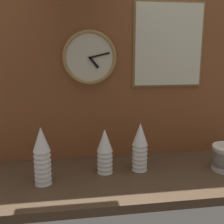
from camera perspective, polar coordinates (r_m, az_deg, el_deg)
The scene contains 7 objects.
ground_plane at distance 1.42m, azimuth 3.18°, elevation -13.15°, with size 1.60×0.56×0.04m, color #4C3826.
wall_tiled_back at distance 1.54m, azimuth 1.37°, elevation 9.90°, with size 1.60×0.03×1.05m.
cup_stack_left at distance 1.30m, azimuth -14.02°, elevation -8.65°, with size 0.08×0.08×0.27m.
cup_stack_center_right at distance 1.42m, azimuth 5.70°, elevation -7.07°, with size 0.08×0.08×0.25m.
cup_stack_center at distance 1.39m, azimuth -1.47°, elevation -7.93°, with size 0.08×0.08×0.22m.
wall_clock at distance 1.49m, azimuth -4.56°, elevation 10.94°, with size 0.28×0.03×0.28m.
menu_board at distance 1.59m, azimuth 11.42°, elevation 13.22°, with size 0.40×0.01×0.46m.
Camera 1 is at (-0.27, -1.25, 0.60)m, focal length 45.00 mm.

